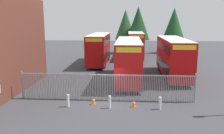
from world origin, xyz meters
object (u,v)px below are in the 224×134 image
Objects in this scene: double_decker_bus_near_gate at (129,58)px; bollard_near_left at (68,101)px; double_decker_bus_far_back at (135,44)px; double_decker_bus_behind_fence_right at (99,48)px; bollard_near_right at (160,103)px; traffic_cone_by_gate at (93,101)px; bollard_center_front at (110,102)px; traffic_cone_mid_forecourt at (134,103)px; double_decker_bus_behind_fence_left at (173,56)px.

double_decker_bus_near_gate is 11.38× the size of bollard_near_left.
double_decker_bus_behind_fence_right is at bearing -130.06° from double_decker_bus_far_back.
bollard_near_left is (-4.53, -8.48, -1.95)m from double_decker_bus_near_gate.
bollard_near_right reaches higher than traffic_cone_by_gate.
double_decker_bus_near_gate is at bearing 80.92° from bollard_center_front.
bollard_near_left is at bearing -176.94° from traffic_cone_mid_forecourt.
traffic_cone_mid_forecourt is at bearing -75.03° from double_decker_bus_behind_fence_right.
bollard_near_right is at bearing 0.00° from bollard_center_front.
double_decker_bus_behind_fence_right and double_decker_bus_far_back have the same top height.
bollard_center_front is (-2.53, -25.03, -1.95)m from double_decker_bus_far_back.
bollard_near_right is 1.94m from traffic_cone_mid_forecourt.
double_decker_bus_far_back is (5.56, 6.61, 0.00)m from double_decker_bus_behind_fence_right.
double_decker_bus_behind_fence_right is at bearing 110.09° from bollard_near_right.
bollard_near_right is 5.09m from traffic_cone_by_gate.
double_decker_bus_near_gate and double_decker_bus_behind_fence_right have the same top height.
double_decker_bus_far_back is 25.23m from bollard_center_front.
double_decker_bus_far_back reaches higher than traffic_cone_by_gate.
double_decker_bus_behind_fence_left is 12.71m from bollard_center_front.
double_decker_bus_near_gate is 8.87m from bollard_center_front.
traffic_cone_by_gate is (-5.03, 0.74, -0.19)m from bollard_near_right.
double_decker_bus_near_gate and double_decker_bus_behind_fence_left have the same top height.
bollard_center_front is (3.16, -0.07, 0.00)m from bollard_near_left.
traffic_cone_mid_forecourt is (3.13, -0.41, 0.00)m from traffic_cone_by_gate.
bollard_near_left is 1.61× the size of traffic_cone_mid_forecourt.
double_decker_bus_far_back is 11.38× the size of bollard_near_right.
bollard_center_front is 1.61× the size of traffic_cone_mid_forecourt.
traffic_cone_by_gate is at bearing 150.80° from bollard_center_front.
bollard_near_right is at bearing -104.40° from double_decker_bus_behind_fence_left.
double_decker_bus_near_gate is 8.50m from traffic_cone_mid_forecourt.
double_decker_bus_far_back is at bearing 88.31° from traffic_cone_mid_forecourt.
bollard_near_right is at bearing -69.91° from double_decker_bus_behind_fence_right.
double_decker_bus_behind_fence_left is at bearing -38.85° from double_decker_bus_behind_fence_right.
double_decker_bus_behind_fence_left and double_decker_bus_behind_fence_right have the same top height.
double_decker_bus_behind_fence_right is (-4.40, 9.86, 0.00)m from double_decker_bus_near_gate.
bollard_near_left reaches higher than traffic_cone_mid_forecourt.
double_decker_bus_behind_fence_left is (5.10, 2.21, 0.00)m from double_decker_bus_near_gate.
double_decker_bus_behind_fence_right reaches higher than bollard_center_front.
double_decker_bus_behind_fence_left reaches higher than traffic_cone_by_gate.
double_decker_bus_behind_fence_right reaches higher than traffic_cone_by_gate.
bollard_center_front is at bearing -121.01° from double_decker_bus_behind_fence_left.
double_decker_bus_behind_fence_left and double_decker_bus_far_back have the same top height.
double_decker_bus_near_gate is at bearing 61.90° from bollard_near_left.
traffic_cone_by_gate is at bearing 172.56° from traffic_cone_mid_forecourt.
double_decker_bus_behind_fence_right is 1.00× the size of double_decker_bus_far_back.
double_decker_bus_near_gate and double_decker_bus_far_back have the same top height.
bollard_center_front reaches higher than traffic_cone_by_gate.
bollard_near_right is at bearing -87.32° from double_decker_bus_far_back.
bollard_center_front is (-1.37, -8.55, -1.95)m from double_decker_bus_near_gate.
bollard_center_front is (-6.47, -10.76, -1.95)m from double_decker_bus_behind_fence_left.
double_decker_bus_behind_fence_left is at bearing 65.89° from traffic_cone_mid_forecourt.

